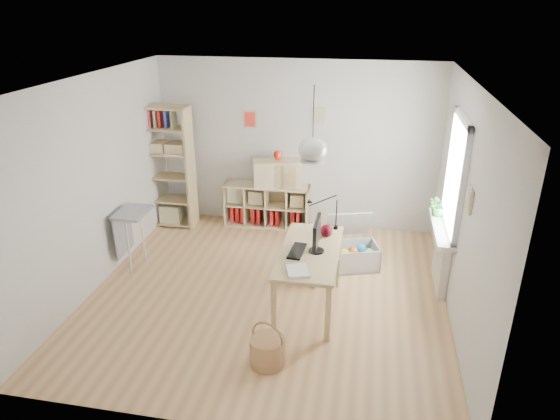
% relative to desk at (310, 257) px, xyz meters
% --- Properties ---
extents(ground, '(4.50, 4.50, 0.00)m').
position_rel_desk_xyz_m(ground, '(-0.55, 0.15, -0.66)').
color(ground, tan).
rests_on(ground, ground).
extents(room_shell, '(4.50, 4.50, 4.50)m').
position_rel_desk_xyz_m(room_shell, '(-0.00, 0.00, 1.34)').
color(room_shell, silver).
rests_on(room_shell, ground).
extents(window_unit, '(0.07, 1.16, 1.46)m').
position_rel_desk_xyz_m(window_unit, '(1.68, 0.75, 0.89)').
color(window_unit, white).
rests_on(window_unit, ground).
extents(radiator, '(0.10, 0.80, 0.80)m').
position_rel_desk_xyz_m(radiator, '(1.64, 0.75, -0.26)').
color(radiator, white).
rests_on(radiator, ground).
extents(windowsill, '(0.22, 1.20, 0.06)m').
position_rel_desk_xyz_m(windowsill, '(1.59, 0.75, 0.17)').
color(windowsill, white).
rests_on(windowsill, radiator).
extents(desk, '(0.70, 1.50, 0.75)m').
position_rel_desk_xyz_m(desk, '(0.00, 0.00, 0.00)').
color(desk, tan).
rests_on(desk, ground).
extents(cube_shelf, '(1.40, 0.38, 0.72)m').
position_rel_desk_xyz_m(cube_shelf, '(-1.02, 2.23, -0.36)').
color(cube_shelf, '#D1B28A').
rests_on(cube_shelf, ground).
extents(tall_bookshelf, '(0.80, 0.38, 2.00)m').
position_rel_desk_xyz_m(tall_bookshelf, '(-2.59, 1.95, 0.43)').
color(tall_bookshelf, tan).
rests_on(tall_bookshelf, ground).
extents(side_table, '(0.40, 0.55, 0.85)m').
position_rel_desk_xyz_m(side_table, '(-2.59, 0.50, 0.01)').
color(side_table, '#969598').
rests_on(side_table, ground).
extents(chair, '(0.45, 0.45, 0.74)m').
position_rel_desk_xyz_m(chair, '(0.11, 0.60, -0.23)').
color(chair, '#969598').
rests_on(chair, ground).
extents(wicker_basket, '(0.37, 0.37, 0.52)m').
position_rel_desk_xyz_m(wicker_basket, '(-0.27, -1.19, -0.49)').
color(wicker_basket, '#A4734A').
rests_on(wicker_basket, ground).
extents(storage_chest, '(0.84, 0.90, 0.70)m').
position_rel_desk_xyz_m(storage_chest, '(0.49, 1.10, -0.43)').
color(storage_chest, silver).
rests_on(storage_chest, ground).
extents(monitor, '(0.19, 0.47, 0.41)m').
position_rel_desk_xyz_m(monitor, '(0.08, -0.01, 0.32)').
color(monitor, black).
rests_on(monitor, desk).
extents(keyboard, '(0.19, 0.43, 0.02)m').
position_rel_desk_xyz_m(keyboard, '(-0.14, -0.07, 0.10)').
color(keyboard, black).
rests_on(keyboard, desk).
extents(task_lamp, '(0.41, 0.15, 0.43)m').
position_rel_desk_xyz_m(task_lamp, '(0.05, 0.61, 0.39)').
color(task_lamp, black).
rests_on(task_lamp, desk).
extents(yarn_ball, '(0.16, 0.16, 0.16)m').
position_rel_desk_xyz_m(yarn_ball, '(0.16, 0.41, 0.17)').
color(yarn_ball, '#540B1D').
rests_on(yarn_ball, desk).
extents(paper_tray, '(0.31, 0.35, 0.03)m').
position_rel_desk_xyz_m(paper_tray, '(-0.07, -0.54, 0.11)').
color(paper_tray, white).
rests_on(paper_tray, desk).
extents(drawer_chest, '(0.83, 0.55, 0.44)m').
position_rel_desk_xyz_m(drawer_chest, '(-0.83, 2.19, 0.28)').
color(drawer_chest, '#D1B28A').
rests_on(drawer_chest, cube_shelf).
extents(red_vase, '(0.13, 0.13, 0.16)m').
position_rel_desk_xyz_m(red_vase, '(-0.81, 2.19, 0.58)').
color(red_vase, '#AB1A0E').
rests_on(red_vase, drawer_chest).
extents(potted_plant, '(0.35, 0.33, 0.31)m').
position_rel_desk_xyz_m(potted_plant, '(1.57, 1.10, 0.36)').
color(potted_plant, '#296C28').
rests_on(potted_plant, windowsill).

